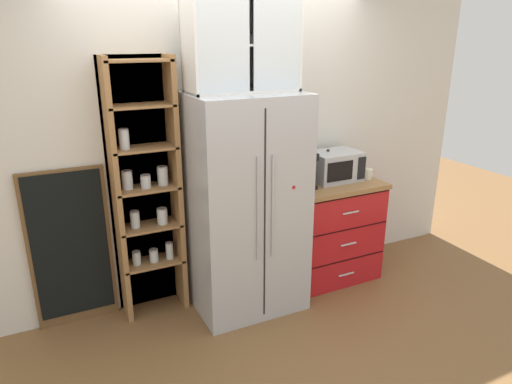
{
  "coord_description": "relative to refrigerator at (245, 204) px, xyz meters",
  "views": [
    {
      "loc": [
        -1.43,
        -3.12,
        2.16
      ],
      "look_at": [
        0.1,
        0.0,
        0.97
      ],
      "focal_mm": 32.19,
      "sensor_mm": 36.0,
      "label": 1
    }
  ],
  "objects": [
    {
      "name": "ground_plane",
      "position": [
        -0.0,
        -0.0,
        -0.88
      ],
      "size": [
        10.72,
        10.72,
        0.0
      ],
      "primitive_type": "plane",
      "color": "brown"
    },
    {
      "name": "wall_back_cream",
      "position": [
        -0.0,
        0.4,
        0.39
      ],
      "size": [
        5.02,
        0.1,
        2.55
      ],
      "primitive_type": "cube",
      "color": "silver",
      "rests_on": "ground"
    },
    {
      "name": "refrigerator",
      "position": [
        0.0,
        0.0,
        0.0
      ],
      "size": [
        0.86,
        0.72,
        1.76
      ],
      "color": "#B7BABF",
      "rests_on": "ground"
    },
    {
      "name": "pantry_shelf_column",
      "position": [
        -0.72,
        0.28,
        0.15
      ],
      "size": [
        0.54,
        0.28,
        2.03
      ],
      "color": "brown",
      "rests_on": "ground"
    },
    {
      "name": "counter_cabinet",
      "position": [
        0.89,
        0.07,
        -0.42
      ],
      "size": [
        0.86,
        0.59,
        0.93
      ],
      "color": "red",
      "rests_on": "ground"
    },
    {
      "name": "microwave",
      "position": [
        0.94,
        0.11,
        0.17
      ],
      "size": [
        0.44,
        0.33,
        0.26
      ],
      "color": "#B7BABF",
      "rests_on": "counter_cabinet"
    },
    {
      "name": "coffee_maker",
      "position": [
        0.57,
        0.07,
        0.2
      ],
      "size": [
        0.17,
        0.2,
        0.31
      ],
      "color": "black",
      "rests_on": "counter_cabinet"
    },
    {
      "name": "mug_cream",
      "position": [
        1.23,
        0.01,
        0.09
      ],
      "size": [
        0.12,
        0.08,
        0.09
      ],
      "color": "silver",
      "rests_on": "counter_cabinet"
    },
    {
      "name": "mug_charcoal",
      "position": [
        0.89,
        0.14,
        0.09
      ],
      "size": [
        0.12,
        0.08,
        0.09
      ],
      "color": "#2D2D33",
      "rests_on": "counter_cabinet"
    },
    {
      "name": "bottle_amber",
      "position": [
        0.89,
        0.15,
        0.17
      ],
      "size": [
        0.07,
        0.07,
        0.28
      ],
      "color": "brown",
      "rests_on": "counter_cabinet"
    },
    {
      "name": "bottle_clear",
      "position": [
        0.89,
        0.03,
        0.15
      ],
      "size": [
        0.07,
        0.07,
        0.24
      ],
      "color": "silver",
      "rests_on": "counter_cabinet"
    },
    {
      "name": "upper_cabinet",
      "position": [
        -0.0,
        0.05,
        1.21
      ],
      "size": [
        0.83,
        0.32,
        0.67
      ],
      "color": "silver",
      "rests_on": "refrigerator"
    },
    {
      "name": "chalkboard_menu",
      "position": [
        -1.31,
        0.32,
        -0.25
      ],
      "size": [
        0.6,
        0.04,
        1.25
      ],
      "color": "brown",
      "rests_on": "ground"
    }
  ]
}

